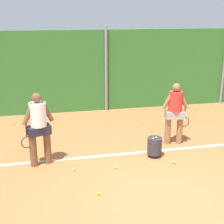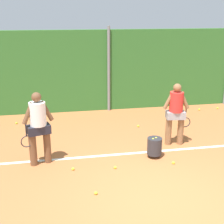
% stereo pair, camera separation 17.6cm
% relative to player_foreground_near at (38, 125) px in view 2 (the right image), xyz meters
% --- Properties ---
extents(ground_plane, '(24.34, 24.34, 0.00)m').
position_rel_player_foreground_near_xyz_m(ground_plane, '(2.31, -0.20, -0.97)').
color(ground_plane, '#B76638').
extents(hedge_fence_backdrop, '(15.82, 0.25, 2.85)m').
position_rel_player_foreground_near_xyz_m(hedge_fence_backdrop, '(2.31, 4.02, 0.45)').
color(hedge_fence_backdrop, '#33702D').
rests_on(hedge_fence_backdrop, ground_plane).
extents(fence_post_center, '(0.10, 0.10, 2.98)m').
position_rel_player_foreground_near_xyz_m(fence_post_center, '(2.31, 3.85, 0.52)').
color(fence_post_center, gray).
rests_on(fence_post_center, ground_plane).
extents(court_baseline_paint, '(11.56, 0.10, 0.01)m').
position_rel_player_foreground_near_xyz_m(court_baseline_paint, '(2.31, 0.13, -0.97)').
color(court_baseline_paint, white).
rests_on(court_baseline_paint, ground_plane).
extents(player_foreground_near, '(0.76, 0.43, 1.73)m').
position_rel_player_foreground_near_xyz_m(player_foreground_near, '(0.00, 0.00, 0.00)').
color(player_foreground_near, brown).
rests_on(player_foreground_near, ground_plane).
extents(player_midcourt, '(0.78, 0.36, 1.67)m').
position_rel_player_foreground_near_xyz_m(player_midcourt, '(3.51, 0.51, -0.03)').
color(player_midcourt, '#8C603D').
rests_on(player_midcourt, ground_plane).
extents(ball_hopper, '(0.36, 0.36, 0.51)m').
position_rel_player_foreground_near_xyz_m(ball_hopper, '(2.74, -0.16, -0.68)').
color(ball_hopper, '#2D2D33').
rests_on(ball_hopper, ground_plane).
extents(tennis_ball_0, '(0.07, 0.07, 0.07)m').
position_rel_player_foreground_near_xyz_m(tennis_ball_0, '(1.67, -0.59, -0.94)').
color(tennis_ball_0, '#CCDB33').
rests_on(tennis_ball_0, ground_plane).
extents(tennis_ball_1, '(0.07, 0.07, 0.07)m').
position_rel_player_foreground_near_xyz_m(tennis_ball_1, '(2.90, 1.95, -0.94)').
color(tennis_ball_1, '#CCDB33').
rests_on(tennis_ball_1, ground_plane).
extents(tennis_ball_2, '(0.07, 0.07, 0.07)m').
position_rel_player_foreground_near_xyz_m(tennis_ball_2, '(5.54, 3.21, -0.94)').
color(tennis_ball_2, '#CCDB33').
rests_on(tennis_ball_2, ground_plane).
extents(tennis_ball_4, '(0.07, 0.07, 0.07)m').
position_rel_player_foreground_near_xyz_m(tennis_ball_4, '(6.28, 3.25, -0.94)').
color(tennis_ball_4, '#CCDB33').
rests_on(tennis_ball_4, ground_plane).
extents(tennis_ball_6, '(0.07, 0.07, 0.07)m').
position_rel_player_foreground_near_xyz_m(tennis_ball_6, '(1.10, -1.56, -0.94)').
color(tennis_ball_6, '#CCDB33').
rests_on(tennis_ball_6, ground_plane).
extents(tennis_ball_8, '(0.07, 0.07, 0.07)m').
position_rel_player_foreground_near_xyz_m(tennis_ball_8, '(3.07, -0.61, -0.94)').
color(tennis_ball_8, '#CCDB33').
rests_on(tennis_ball_8, ground_plane).
extents(tennis_ball_10, '(0.07, 0.07, 0.07)m').
position_rel_player_foreground_near_xyz_m(tennis_ball_10, '(-0.86, 2.93, -0.94)').
color(tennis_ball_10, '#CCDB33').
rests_on(tennis_ball_10, ground_plane).
extents(tennis_ball_11, '(0.07, 0.07, 0.07)m').
position_rel_player_foreground_near_xyz_m(tennis_ball_11, '(0.72, -0.48, -0.94)').
color(tennis_ball_11, '#CCDB33').
rests_on(tennis_ball_11, ground_plane).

